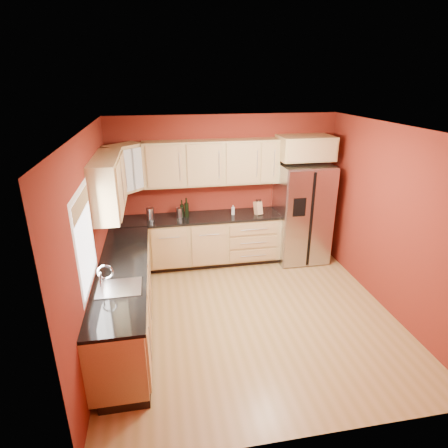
{
  "coord_description": "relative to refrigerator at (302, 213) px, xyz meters",
  "views": [
    {
      "loc": [
        -1.18,
        -4.37,
        3.17
      ],
      "look_at": [
        -0.21,
        0.9,
        1.07
      ],
      "focal_mm": 30.0,
      "sensor_mm": 36.0,
      "label": 1
    }
  ],
  "objects": [
    {
      "name": "base_cabinets_left",
      "position": [
        -3.05,
        -1.62,
        -0.45
      ],
      "size": [
        0.6,
        2.8,
        0.88
      ],
      "primitive_type": "cube",
      "color": "#A58750",
      "rests_on": "floor"
    },
    {
      "name": "wall_front",
      "position": [
        -1.35,
        -3.62,
        0.41
      ],
      "size": [
        4.0,
        0.04,
        2.6
      ],
      "primitive_type": "cube",
      "color": "maroon",
      "rests_on": "floor"
    },
    {
      "name": "wine_bottle_a",
      "position": [
        -2.07,
        0.1,
        0.2
      ],
      "size": [
        0.08,
        0.08,
        0.34
      ],
      "primitive_type": null,
      "rotation": [
        0.0,
        0.0,
        0.06
      ],
      "color": "black",
      "rests_on": "countertop_back"
    },
    {
      "name": "upper_cabinets_left",
      "position": [
        -3.19,
        -0.9,
        0.94
      ],
      "size": [
        0.33,
        1.35,
        0.75
      ],
      "primitive_type": "cube",
      "color": "#A58750",
      "rests_on": "wall_left"
    },
    {
      "name": "soap_dispenser",
      "position": [
        -1.26,
        0.06,
        0.12
      ],
      "size": [
        0.07,
        0.07,
        0.17
      ],
      "primitive_type": "cylinder",
      "rotation": [
        0.0,
        0.0,
        0.32
      ],
      "color": "silver",
      "rests_on": "countertop_back"
    },
    {
      "name": "base_cabinets_back",
      "position": [
        -1.9,
        0.07,
        -0.45
      ],
      "size": [
        2.9,
        0.6,
        0.88
      ],
      "primitive_type": "cube",
      "color": "#A58750",
      "rests_on": "floor"
    },
    {
      "name": "countertop_left",
      "position": [
        -3.04,
        -1.62,
        0.01
      ],
      "size": [
        0.62,
        2.8,
        0.04
      ],
      "primitive_type": "cube",
      "color": "black",
      "rests_on": "base_cabinets_left"
    },
    {
      "name": "sink_faucet",
      "position": [
        -3.04,
        -2.12,
        0.18
      ],
      "size": [
        0.5,
        0.42,
        0.3
      ],
      "primitive_type": null,
      "color": "white",
      "rests_on": "countertop_left"
    },
    {
      "name": "ceiling",
      "position": [
        -1.35,
        -1.62,
        1.71
      ],
      "size": [
        4.0,
        4.0,
        0.0
      ],
      "primitive_type": "plane",
      "color": "silver",
      "rests_on": "wall_back"
    },
    {
      "name": "refrigerator",
      "position": [
        0.0,
        0.0,
        0.0
      ],
      "size": [
        0.9,
        0.75,
        1.78
      ],
      "primitive_type": "cube",
      "color": "#BABABF",
      "rests_on": "floor"
    },
    {
      "name": "wall_left",
      "position": [
        -3.35,
        -1.62,
        0.41
      ],
      "size": [
        0.04,
        4.0,
        2.6
      ],
      "primitive_type": "cube",
      "color": "maroon",
      "rests_on": "floor"
    },
    {
      "name": "window",
      "position": [
        -3.33,
        -2.12,
        0.66
      ],
      "size": [
        0.03,
        0.9,
        1.0
      ],
      "primitive_type": "cube",
      "color": "white",
      "rests_on": "wall_left"
    },
    {
      "name": "upper_cabinets_back",
      "position": [
        -1.6,
        0.21,
        0.94
      ],
      "size": [
        2.3,
        0.33,
        0.75
      ],
      "primitive_type": "cube",
      "color": "#A58750",
      "rests_on": "wall_back"
    },
    {
      "name": "canister_left",
      "position": [
        -2.69,
        0.08,
        0.13
      ],
      "size": [
        0.16,
        0.16,
        0.2
      ],
      "primitive_type": "cylinder",
      "rotation": [
        0.0,
        0.0,
        -0.37
      ],
      "color": "#BABABF",
      "rests_on": "countertop_back"
    },
    {
      "name": "countertop_back",
      "position": [
        -1.9,
        0.06,
        0.01
      ],
      "size": [
        2.9,
        0.62,
        0.04
      ],
      "primitive_type": "cube",
      "color": "black",
      "rests_on": "base_cabinets_back"
    },
    {
      "name": "wall_back",
      "position": [
        -1.35,
        0.38,
        0.41
      ],
      "size": [
        4.0,
        0.04,
        2.6
      ],
      "primitive_type": "cube",
      "color": "maroon",
      "rests_on": "floor"
    },
    {
      "name": "floor",
      "position": [
        -1.35,
        -1.62,
        -0.89
      ],
      "size": [
        4.0,
        4.0,
        0.0
      ],
      "primitive_type": "plane",
      "color": "#A57D3F",
      "rests_on": "ground"
    },
    {
      "name": "wall_right",
      "position": [
        0.65,
        -1.62,
        0.41
      ],
      "size": [
        0.04,
        4.0,
        2.6
      ],
      "primitive_type": "cube",
      "color": "maroon",
      "rests_on": "floor"
    },
    {
      "name": "over_fridge_cabinet",
      "position": [
        0.0,
        0.07,
        1.16
      ],
      "size": [
        0.92,
        0.6,
        0.4
      ],
      "primitive_type": "cube",
      "color": "#A58750",
      "rests_on": "wall_back"
    },
    {
      "name": "corner_upper_cabinet",
      "position": [
        -3.02,
        0.04,
        0.94
      ],
      "size": [
        0.67,
        0.67,
        0.75
      ],
      "primitive_type": "cube",
      "rotation": [
        0.0,
        0.0,
        0.79
      ],
      "color": "#A58750",
      "rests_on": "wall_back"
    },
    {
      "name": "knife_block",
      "position": [
        -0.82,
        -0.0,
        0.15
      ],
      "size": [
        0.15,
        0.14,
        0.23
      ],
      "primitive_type": "cube",
      "rotation": [
        0.0,
        0.0,
        0.39
      ],
      "color": "tan",
      "rests_on": "countertop_back"
    },
    {
      "name": "wine_bottle_b",
      "position": [
        -2.14,
        0.12,
        0.18
      ],
      "size": [
        0.09,
        0.09,
        0.3
      ],
      "primitive_type": null,
      "rotation": [
        0.0,
        0.0,
        0.37
      ],
      "color": "black",
      "rests_on": "countertop_back"
    },
    {
      "name": "canister_right",
      "position": [
        -2.19,
        0.08,
        0.12
      ],
      "size": [
        0.11,
        0.11,
        0.17
      ],
      "primitive_type": "cylinder",
      "rotation": [
        0.0,
        0.0,
        -0.0
      ],
      "color": "#BABABF",
      "rests_on": "countertop_back"
    }
  ]
}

